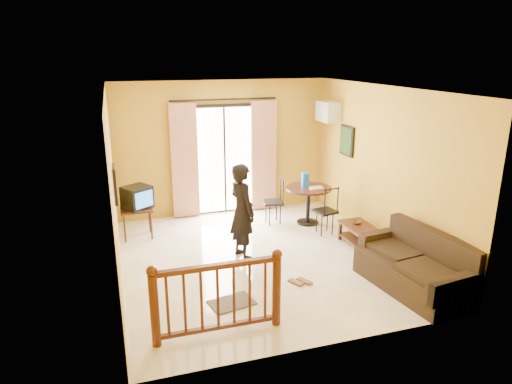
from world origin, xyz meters
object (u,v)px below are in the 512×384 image
object	(u,v)px
television	(137,197)
coffee_table	(360,233)
dining_table	(308,195)
sofa	(416,268)
standing_person	(242,211)

from	to	relation	value
television	coffee_table	bearing A→B (deg)	-56.20
dining_table	sofa	world-z (taller)	sofa
coffee_table	sofa	distance (m)	1.60
sofa	standing_person	distance (m)	2.83
dining_table	coffee_table	size ratio (longest dim) A/B	1.06
coffee_table	dining_table	bearing A→B (deg)	107.17
coffee_table	sofa	bearing A→B (deg)	-89.77
coffee_table	standing_person	world-z (taller)	standing_person
coffee_table	television	bearing A→B (deg)	156.48
sofa	coffee_table	bearing A→B (deg)	82.38
coffee_table	standing_person	bearing A→B (deg)	174.34
dining_table	sofa	bearing A→B (deg)	-81.84
dining_table	sofa	size ratio (longest dim) A/B	0.47
coffee_table	sofa	world-z (taller)	sofa
sofa	standing_person	bearing A→B (deg)	131.68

